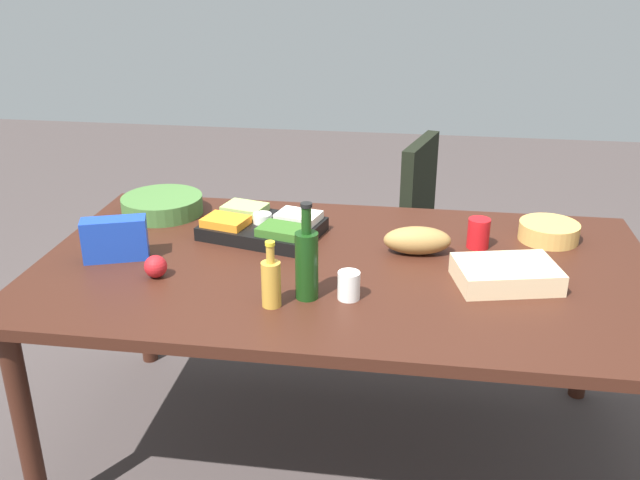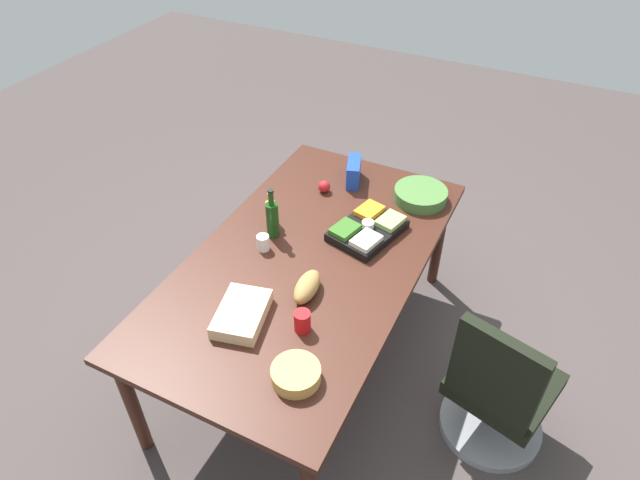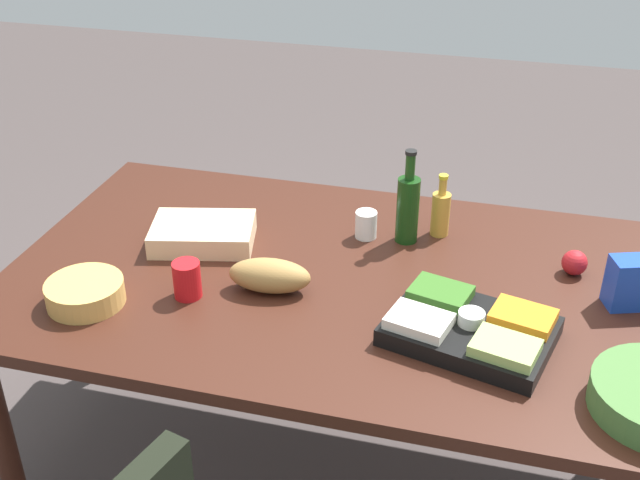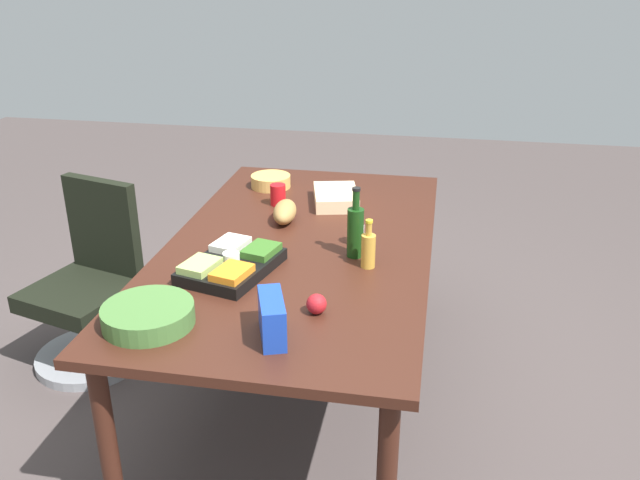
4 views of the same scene
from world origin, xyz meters
name	(u,v)px [view 3 (image 3 of 4)]	position (x,y,z in m)	size (l,w,h in m)	color
ground_plane	(356,472)	(0.00, 0.00, 0.00)	(10.00, 10.00, 0.00)	#463D3C
conference_table	(361,299)	(0.00, 0.00, 0.73)	(2.13, 1.19, 0.80)	#3A1C12
wine_bottle	(408,207)	(-0.09, -0.27, 0.92)	(0.09, 0.09, 0.31)	#153B12
chip_bowl	(85,293)	(0.73, 0.32, 0.83)	(0.22, 0.22, 0.07)	tan
dressing_bottle	(441,212)	(-0.19, -0.33, 0.88)	(0.08, 0.08, 0.21)	gold
apple_red	(575,263)	(-0.61, -0.20, 0.84)	(0.08, 0.08, 0.08)	#B21A20
sheet_cake	(203,234)	(0.54, -0.08, 0.83)	(0.32, 0.22, 0.07)	beige
veggie_tray	(470,328)	(-0.34, 0.21, 0.83)	(0.48, 0.39, 0.09)	black
bread_loaf	(270,276)	(0.25, 0.13, 0.85)	(0.24, 0.11, 0.10)	#9E753E
paper_cup	(366,225)	(0.04, -0.25, 0.84)	(0.07, 0.07, 0.09)	white
red_solo_cup	(187,280)	(0.46, 0.21, 0.85)	(0.08, 0.08, 0.11)	red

